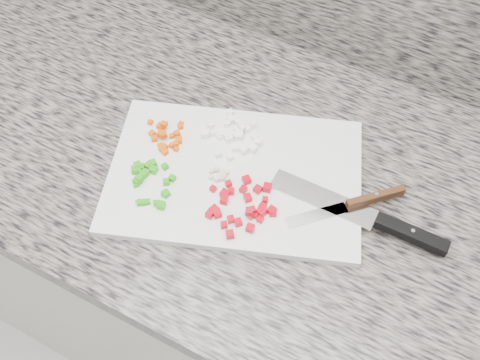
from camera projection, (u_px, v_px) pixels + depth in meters
name	position (u px, v px, depth m)	size (l,w,h in m)	color
cabinet	(249.00, 277.00, 1.28)	(3.92, 0.62, 0.86)	silver
countertop	(252.00, 168.00, 0.91)	(3.96, 0.64, 0.04)	slate
cutting_board	(235.00, 176.00, 0.87)	(0.41, 0.27, 0.01)	silver
carrot_pile	(166.00, 137.00, 0.90)	(0.08, 0.08, 0.02)	#D74F04
onion_pile	(235.00, 135.00, 0.90)	(0.10, 0.10, 0.02)	white
green_pepper_pile	(149.00, 178.00, 0.85)	(0.09, 0.09, 0.02)	#25980D
red_pepper_pile	(243.00, 206.00, 0.82)	(0.11, 0.12, 0.02)	#BD0213
garlic_pile	(219.00, 175.00, 0.86)	(0.03, 0.03, 0.01)	beige
chef_knife	(380.00, 221.00, 0.81)	(0.28, 0.04, 0.02)	silver
paring_knife	(361.00, 202.00, 0.83)	(0.15, 0.15, 0.02)	silver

